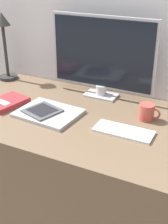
{
  "coord_description": "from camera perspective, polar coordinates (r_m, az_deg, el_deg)",
  "views": [
    {
      "loc": [
        0.63,
        -1.08,
        1.48
      ],
      "look_at": [
        0.04,
        0.11,
        0.82
      ],
      "focal_mm": 50.0,
      "sensor_mm": 36.0,
      "label": 1
    }
  ],
  "objects": [
    {
      "name": "desk",
      "position": [
        1.78,
        -0.34,
        -11.72
      ],
      "size": [
        1.56,
        0.76,
        0.76
      ],
      "color": "brown",
      "rests_on": "ground_plane"
    },
    {
      "name": "laptop",
      "position": [
        1.6,
        -6.52,
        -0.19
      ],
      "size": [
        0.32,
        0.26,
        0.02
      ],
      "color": "#A3A3A8",
      "rests_on": "desk"
    },
    {
      "name": "coffee_mug",
      "position": [
        1.56,
        11.45,
        -0.02
      ],
      "size": [
        0.11,
        0.08,
        0.08
      ],
      "color": "#B7473D",
      "rests_on": "desk"
    },
    {
      "name": "notebook",
      "position": [
        1.74,
        -13.95,
        1.73
      ],
      "size": [
        0.19,
        0.24,
        0.03
      ],
      "color": "maroon",
      "rests_on": "desk"
    },
    {
      "name": "wall_back",
      "position": [
        1.79,
        5.74,
        17.46
      ],
      "size": [
        3.6,
        0.05,
        2.4
      ],
      "color": "silver",
      "rests_on": "ground_plane"
    },
    {
      "name": "keyboard",
      "position": [
        1.44,
        7.24,
        -3.5
      ],
      "size": [
        0.27,
        0.11,
        0.01
      ],
      "color": "silver",
      "rests_on": "desk"
    },
    {
      "name": "ereader",
      "position": [
        1.59,
        -7.65,
        0.24
      ],
      "size": [
        0.2,
        0.2,
        0.01
      ],
      "color": "#4C4C51",
      "rests_on": "laptop"
    },
    {
      "name": "desk_lamp",
      "position": [
        2.05,
        -14.43,
        12.97
      ],
      "size": [
        0.12,
        0.12,
        0.42
      ],
      "color": "#282828",
      "rests_on": "desk"
    },
    {
      "name": "monitor",
      "position": [
        1.73,
        3.35,
        10.13
      ],
      "size": [
        0.6,
        0.11,
        0.45
      ],
      "color": "#B7B7BC",
      "rests_on": "desk"
    }
  ]
}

